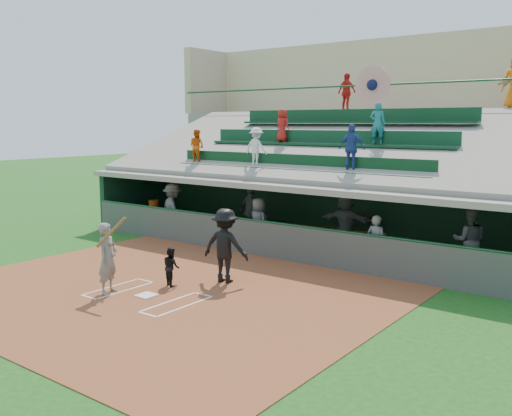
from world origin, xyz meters
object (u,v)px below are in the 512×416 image
Objects in this scene: batter_at_plate at (108,258)px; water_cooler at (154,205)px; home_plate at (146,295)px; catcher at (171,266)px; white_table at (152,219)px.

batter_at_plate is 8.67m from water_cooler.
home_plate is 1.13m from catcher.
white_table is 0.56m from water_cooler.
catcher is 1.22× the size of white_table.
batter_at_plate is at bearing 84.48° from catcher.
white_table is (-6.53, 6.22, 0.36)m from home_plate.
catcher is (0.74, 1.40, -0.39)m from batter_at_plate.
batter_at_plate reaches higher than home_plate.
batter_at_plate is at bearing -50.17° from water_cooler.
catcher is at bearing -57.14° from white_table.
white_table is at bearing 130.45° from batter_at_plate.
catcher reaches higher than white_table.
catcher is at bearing -39.90° from water_cooler.
water_cooler is (-5.55, 6.66, 0.05)m from batter_at_plate.
home_plate is 1.10× the size of water_cooler.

